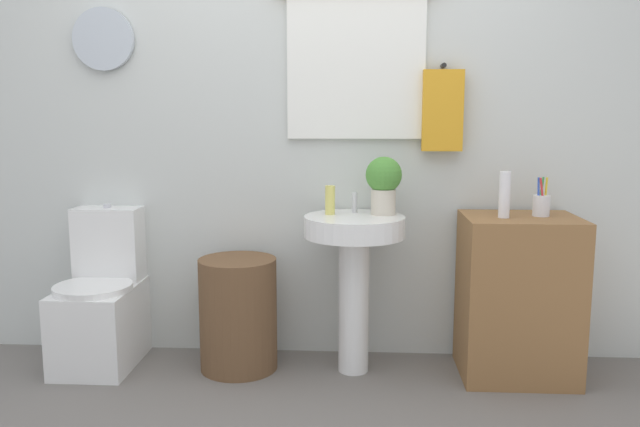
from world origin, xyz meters
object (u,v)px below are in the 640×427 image
(toothbrush_cup, at_px, (541,205))
(toilet, at_px, (102,305))
(pedestal_sink, at_px, (354,257))
(laundry_hamper, at_px, (238,314))
(potted_plant, at_px, (384,181))
(soap_bottle, at_px, (330,200))
(lotion_bottle, at_px, (505,195))
(wooden_cabinet, at_px, (518,297))

(toothbrush_cup, bearing_deg, toilet, 179.56)
(toilet, bearing_deg, pedestal_sink, -1.64)
(toilet, distance_m, toothbrush_cup, 2.24)
(laundry_hamper, distance_m, potted_plant, 0.98)
(pedestal_sink, distance_m, soap_bottle, 0.30)
(potted_plant, bearing_deg, toothbrush_cup, -3.07)
(toilet, distance_m, lotion_bottle, 2.07)
(laundry_hamper, relative_size, potted_plant, 1.98)
(potted_plant, bearing_deg, toilet, -179.06)
(soap_bottle, height_order, potted_plant, potted_plant)
(lotion_bottle, relative_size, toothbrush_cup, 1.17)
(wooden_cabinet, bearing_deg, potted_plant, 174.75)
(laundry_hamper, distance_m, pedestal_sink, 0.65)
(toilet, relative_size, soap_bottle, 5.69)
(toilet, height_order, pedestal_sink, toilet)
(potted_plant, bearing_deg, wooden_cabinet, -5.25)
(toothbrush_cup, bearing_deg, potted_plant, 176.93)
(toilet, distance_m, potted_plant, 1.56)
(wooden_cabinet, bearing_deg, toothbrush_cup, 11.96)
(laundry_hamper, relative_size, pedestal_sink, 0.72)
(wooden_cabinet, relative_size, lotion_bottle, 3.62)
(pedestal_sink, distance_m, wooden_cabinet, 0.81)
(laundry_hamper, bearing_deg, toothbrush_cup, 0.78)
(toilet, height_order, potted_plant, potted_plant)
(wooden_cabinet, xyz_separation_m, potted_plant, (-0.65, 0.06, 0.55))
(laundry_hamper, xyz_separation_m, pedestal_sink, (0.58, 0.00, 0.30))
(laundry_hamper, relative_size, soap_bottle, 3.97)
(toilet, bearing_deg, lotion_bottle, -2.22)
(soap_bottle, xyz_separation_m, lotion_bottle, (0.82, -0.09, 0.04))
(laundry_hamper, height_order, toothbrush_cup, toothbrush_cup)
(pedestal_sink, xyz_separation_m, lotion_bottle, (0.70, -0.04, 0.32))
(potted_plant, height_order, toothbrush_cup, potted_plant)
(toilet, xyz_separation_m, toothbrush_cup, (2.17, -0.02, 0.54))
(soap_bottle, bearing_deg, potted_plant, 2.20)
(soap_bottle, height_order, lotion_bottle, lotion_bottle)
(laundry_hamper, xyz_separation_m, lotion_bottle, (1.27, -0.04, 0.61))
(toilet, xyz_separation_m, wooden_cabinet, (2.08, -0.04, 0.09))
(lotion_bottle, bearing_deg, toothbrush_cup, 17.68)
(wooden_cabinet, distance_m, lotion_bottle, 0.51)
(laundry_hamper, xyz_separation_m, potted_plant, (0.72, 0.06, 0.66))
(toothbrush_cup, bearing_deg, laundry_hamper, -179.22)
(wooden_cabinet, distance_m, toothbrush_cup, 0.46)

